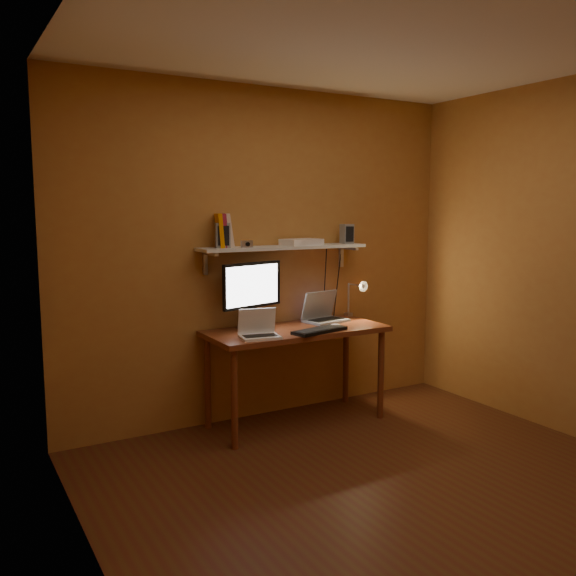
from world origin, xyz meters
TOP-DOWN VIEW (x-y plane):
  - room at (0.00, 0.00)m, footprint 3.44×3.24m
  - desk at (0.09, 1.28)m, footprint 1.40×0.60m
  - wall_shelf at (0.09, 1.47)m, footprint 1.40×0.25m
  - monitor at (-0.20, 1.46)m, footprint 0.55×0.29m
  - laptop at (0.43, 1.43)m, footprint 0.37×0.30m
  - netbook at (-0.32, 1.13)m, footprint 0.31×0.24m
  - keyboard at (0.17, 1.08)m, footprint 0.48×0.25m
  - mouse at (0.36, 1.15)m, footprint 0.10×0.08m
  - desk_lamp at (0.75, 1.41)m, footprint 0.09×0.23m
  - speaker_left at (-0.44, 1.47)m, footprint 0.13×0.13m
  - speaker_right at (0.68, 1.47)m, footprint 0.10×0.10m
  - books at (-0.41, 1.50)m, footprint 0.16×0.18m
  - shelf_camera at (-0.27, 1.41)m, footprint 0.09×0.04m
  - router at (0.24, 1.46)m, footprint 0.32×0.24m

SIDE VIEW (x-z plane):
  - desk at x=0.09m, z-range 0.29..1.04m
  - keyboard at x=0.17m, z-range 0.75..0.77m
  - mouse at x=0.36m, z-range 0.75..0.78m
  - netbook at x=-0.32m, z-range 0.70..0.91m
  - laptop at x=0.43m, z-range 0.69..0.94m
  - desk_lamp at x=0.75m, z-range 0.77..1.15m
  - monitor at x=-0.20m, z-range 0.78..1.29m
  - room at x=0.00m, z-range -0.02..2.62m
  - wall_shelf at x=0.09m, z-range 1.26..1.46m
  - router at x=0.24m, z-range 1.38..1.43m
  - shelf_camera at x=-0.27m, z-range 1.38..1.43m
  - speaker_right at x=0.68m, z-range 1.38..1.54m
  - speaker_left at x=-0.44m, z-range 1.38..1.56m
  - books at x=-0.41m, z-range 1.37..1.63m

